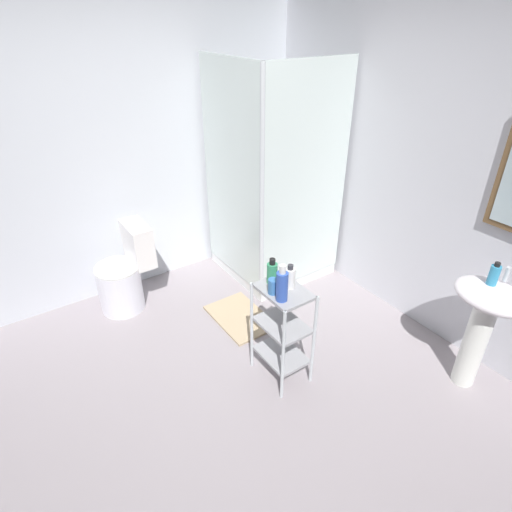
{
  "coord_description": "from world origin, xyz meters",
  "views": [
    {
      "loc": [
        1.65,
        -0.91,
        2.3
      ],
      "look_at": [
        -0.29,
        0.42,
        0.91
      ],
      "focal_mm": 29.43,
      "sensor_mm": 36.0,
      "label": 1
    }
  ],
  "objects_px": {
    "lotion_bottle_white": "(290,278)",
    "bath_mat": "(240,317)",
    "toilet": "(125,276)",
    "shower_stall": "(270,232)",
    "storage_cart": "(282,326)",
    "pedestal_sink": "(484,316)",
    "shampoo_bottle_blue": "(282,285)",
    "hand_soap_bottle": "(494,275)",
    "body_wash_bottle_green": "(272,272)",
    "rinse_cup": "(273,286)"
  },
  "relations": [
    {
      "from": "toilet",
      "to": "shower_stall",
      "type": "bearing_deg",
      "value": 78.35
    },
    {
      "from": "pedestal_sink",
      "to": "bath_mat",
      "type": "relative_size",
      "value": 1.35
    },
    {
      "from": "storage_cart",
      "to": "hand_soap_bottle",
      "type": "height_order",
      "value": "hand_soap_bottle"
    },
    {
      "from": "body_wash_bottle_green",
      "to": "shampoo_bottle_blue",
      "type": "distance_m",
      "value": 0.2
    },
    {
      "from": "shower_stall",
      "to": "storage_cart",
      "type": "bearing_deg",
      "value": -32.71
    },
    {
      "from": "shower_stall",
      "to": "lotion_bottle_white",
      "type": "relative_size",
      "value": 11.94
    },
    {
      "from": "lotion_bottle_white",
      "to": "bath_mat",
      "type": "height_order",
      "value": "lotion_bottle_white"
    },
    {
      "from": "lotion_bottle_white",
      "to": "bath_mat",
      "type": "bearing_deg",
      "value": 176.17
    },
    {
      "from": "pedestal_sink",
      "to": "rinse_cup",
      "type": "bearing_deg",
      "value": -125.97
    },
    {
      "from": "body_wash_bottle_green",
      "to": "bath_mat",
      "type": "bearing_deg",
      "value": 169.53
    },
    {
      "from": "storage_cart",
      "to": "bath_mat",
      "type": "relative_size",
      "value": 1.23
    },
    {
      "from": "toilet",
      "to": "rinse_cup",
      "type": "height_order",
      "value": "rinse_cup"
    },
    {
      "from": "bath_mat",
      "to": "hand_soap_bottle",
      "type": "bearing_deg",
      "value": 33.0
    },
    {
      "from": "toilet",
      "to": "lotion_bottle_white",
      "type": "distance_m",
      "value": 1.64
    },
    {
      "from": "pedestal_sink",
      "to": "hand_soap_bottle",
      "type": "bearing_deg",
      "value": 153.46
    },
    {
      "from": "shampoo_bottle_blue",
      "to": "lotion_bottle_white",
      "type": "bearing_deg",
      "value": 122.04
    },
    {
      "from": "storage_cart",
      "to": "shampoo_bottle_blue",
      "type": "bearing_deg",
      "value": -45.58
    },
    {
      "from": "shampoo_bottle_blue",
      "to": "bath_mat",
      "type": "distance_m",
      "value": 1.15
    },
    {
      "from": "shower_stall",
      "to": "bath_mat",
      "type": "bearing_deg",
      "value": -55.44
    },
    {
      "from": "toilet",
      "to": "shampoo_bottle_blue",
      "type": "distance_m",
      "value": 1.67
    },
    {
      "from": "toilet",
      "to": "body_wash_bottle_green",
      "type": "relative_size",
      "value": 4.23
    },
    {
      "from": "toilet",
      "to": "bath_mat",
      "type": "distance_m",
      "value": 1.06
    },
    {
      "from": "toilet",
      "to": "hand_soap_bottle",
      "type": "relative_size",
      "value": 4.83
    },
    {
      "from": "hand_soap_bottle",
      "to": "shampoo_bottle_blue",
      "type": "relative_size",
      "value": 0.63
    },
    {
      "from": "storage_cart",
      "to": "bath_mat",
      "type": "height_order",
      "value": "storage_cart"
    },
    {
      "from": "storage_cart",
      "to": "body_wash_bottle_green",
      "type": "height_order",
      "value": "body_wash_bottle_green"
    },
    {
      "from": "shower_stall",
      "to": "pedestal_sink",
      "type": "relative_size",
      "value": 2.47
    },
    {
      "from": "toilet",
      "to": "storage_cart",
      "type": "xyz_separation_m",
      "value": [
        1.41,
        0.62,
        0.12
      ]
    },
    {
      "from": "hand_soap_bottle",
      "to": "body_wash_bottle_green",
      "type": "height_order",
      "value": "hand_soap_bottle"
    },
    {
      "from": "shower_stall",
      "to": "toilet",
      "type": "relative_size",
      "value": 2.63
    },
    {
      "from": "shower_stall",
      "to": "rinse_cup",
      "type": "bearing_deg",
      "value": -35.7
    },
    {
      "from": "hand_soap_bottle",
      "to": "bath_mat",
      "type": "xyz_separation_m",
      "value": [
        -1.46,
        -0.95,
        -0.87
      ]
    },
    {
      "from": "toilet",
      "to": "hand_soap_bottle",
      "type": "bearing_deg",
      "value": 37.47
    },
    {
      "from": "pedestal_sink",
      "to": "shower_stall",
      "type": "bearing_deg",
      "value": -171.06
    },
    {
      "from": "bath_mat",
      "to": "toilet",
      "type": "bearing_deg",
      "value": -134.82
    },
    {
      "from": "pedestal_sink",
      "to": "body_wash_bottle_green",
      "type": "xyz_separation_m",
      "value": [
        -0.91,
        -1.04,
        0.24
      ]
    },
    {
      "from": "pedestal_sink",
      "to": "hand_soap_bottle",
      "type": "relative_size",
      "value": 5.15
    },
    {
      "from": "shower_stall",
      "to": "rinse_cup",
      "type": "relative_size",
      "value": 19.57
    },
    {
      "from": "storage_cart",
      "to": "hand_soap_bottle",
      "type": "bearing_deg",
      "value": 53.91
    },
    {
      "from": "rinse_cup",
      "to": "bath_mat",
      "type": "relative_size",
      "value": 0.17
    },
    {
      "from": "storage_cart",
      "to": "toilet",
      "type": "bearing_deg",
      "value": -156.28
    },
    {
      "from": "pedestal_sink",
      "to": "shampoo_bottle_blue",
      "type": "bearing_deg",
      "value": -122.93
    },
    {
      "from": "shampoo_bottle_blue",
      "to": "rinse_cup",
      "type": "distance_m",
      "value": 0.1
    },
    {
      "from": "toilet",
      "to": "bath_mat",
      "type": "xyz_separation_m",
      "value": [
        0.71,
        0.72,
        -0.31
      ]
    },
    {
      "from": "storage_cart",
      "to": "rinse_cup",
      "type": "xyz_separation_m",
      "value": [
        -0.01,
        -0.08,
        0.35
      ]
    },
    {
      "from": "pedestal_sink",
      "to": "rinse_cup",
      "type": "height_order",
      "value": "rinse_cup"
    },
    {
      "from": "bath_mat",
      "to": "shower_stall",
      "type": "bearing_deg",
      "value": 124.56
    },
    {
      "from": "pedestal_sink",
      "to": "body_wash_bottle_green",
      "type": "distance_m",
      "value": 1.4
    },
    {
      "from": "body_wash_bottle_green",
      "to": "lotion_bottle_white",
      "type": "xyz_separation_m",
      "value": [
        0.11,
        0.06,
        -0.0
      ]
    },
    {
      "from": "toilet",
      "to": "lotion_bottle_white",
      "type": "bearing_deg",
      "value": 25.48
    }
  ]
}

